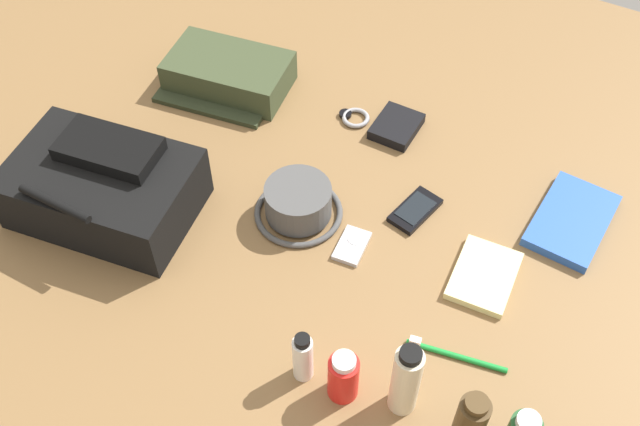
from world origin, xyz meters
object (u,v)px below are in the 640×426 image
at_px(lotion_bottle, 406,380).
at_px(bucket_hat, 298,203).
at_px(sunscreen_spray, 343,376).
at_px(media_player, 352,246).
at_px(toothbrush, 450,354).
at_px(notepad, 484,276).
at_px(toiletry_pouch, 228,74).
at_px(toothpaste_tube, 303,357).
at_px(backpack, 104,186).
at_px(wristwatch, 354,117).
at_px(wallet, 396,126).
at_px(paperback_novel, 572,221).
at_px(cell_phone, 415,210).
at_px(cologne_bottle, 469,426).

bearing_deg(lotion_bottle, bucket_hat, -37.34).
distance_m(sunscreen_spray, media_player, 0.30).
distance_m(media_player, toothbrush, 0.29).
height_order(lotion_bottle, notepad, lotion_bottle).
distance_m(toiletry_pouch, toothpaste_tube, 0.75).
distance_m(backpack, notepad, 0.75).
distance_m(backpack, toothpaste_tube, 0.54).
bearing_deg(toothbrush, lotion_bottle, 72.76).
bearing_deg(wristwatch, toothpaste_tube, 109.29).
bearing_deg(wallet, sunscreen_spray, 107.07).
bearing_deg(wristwatch, toothbrush, 133.06).
relative_size(toiletry_pouch, media_player, 3.30).
height_order(bucket_hat, media_player, bucket_hat).
xyz_separation_m(lotion_bottle, wristwatch, (0.38, -0.56, -0.08)).
distance_m(wristwatch, wallet, 0.10).
bearing_deg(lotion_bottle, paperback_novel, -104.80).
relative_size(toiletry_pouch, notepad, 1.96).
height_order(lotion_bottle, wallet, lotion_bottle).
height_order(backpack, notepad, backpack).
bearing_deg(notepad, cell_phone, -29.05).
relative_size(sunscreen_spray, wristwatch, 1.55).
xyz_separation_m(cologne_bottle, wristwatch, (0.49, -0.58, -0.07)).
relative_size(sunscreen_spray, cell_phone, 0.91).
relative_size(toiletry_pouch, paperback_novel, 1.36).
distance_m(backpack, bucket_hat, 0.38).
height_order(lotion_bottle, paperback_novel, lotion_bottle).
relative_size(backpack, toothpaste_tube, 3.24).
height_order(cell_phone, wristwatch, cell_phone).
bearing_deg(cell_phone, wristwatch, -38.09).
bearing_deg(paperback_novel, lotion_bottle, 75.20).
distance_m(cologne_bottle, toothbrush, 0.17).
xyz_separation_m(toiletry_pouch, sunscreen_spray, (-0.59, 0.55, 0.02)).
distance_m(lotion_bottle, toothpaste_tube, 0.17).
height_order(cologne_bottle, sunscreen_spray, cologne_bottle).
xyz_separation_m(backpack, sunscreen_spray, (-0.59, 0.13, -0.01)).
bearing_deg(paperback_novel, sunscreen_spray, 66.77).
height_order(paperback_novel, notepad, paperback_novel).
xyz_separation_m(sunscreen_spray, toothpaste_tube, (0.07, 0.00, 0.00)).
relative_size(bucket_hat, media_player, 2.00).
relative_size(cologne_bottle, wallet, 1.44).
bearing_deg(notepad, lotion_bottle, 80.41).
xyz_separation_m(paperback_novel, notepad, (0.10, 0.21, -0.00)).
distance_m(toiletry_pouch, toothbrush, 0.82).
height_order(backpack, wristwatch, backpack).
bearing_deg(cell_phone, toothbrush, 125.09).
distance_m(bucket_hat, wristwatch, 0.30).
relative_size(bucket_hat, wristwatch, 2.50).
xyz_separation_m(toiletry_pouch, cell_phone, (-0.53, 0.14, -0.03)).
distance_m(toiletry_pouch, cell_phone, 0.55).
bearing_deg(toothbrush, wallet, -55.18).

